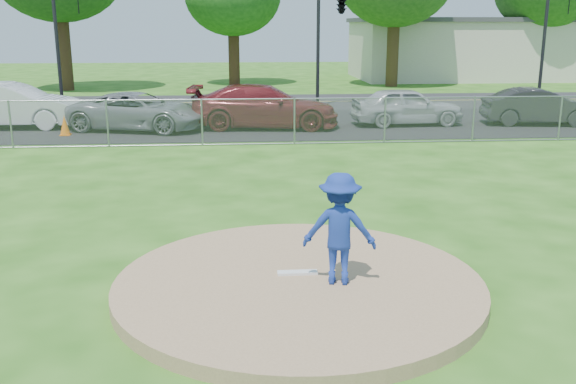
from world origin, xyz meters
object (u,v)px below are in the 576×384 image
parked_car_white (12,105)px  parked_car_darkred (264,106)px  traffic_signal_left (62,35)px  parked_car_gray (138,111)px  traffic_cone (65,125)px  traffic_signal_center (339,7)px  parked_car_pearl (407,106)px  traffic_signal_right (549,34)px  pitcher (339,229)px  commercial_building (467,48)px  parked_car_charcoal (539,106)px

parked_car_white → parked_car_darkred: parked_car_white is taller
traffic_signal_left → parked_car_gray: bearing=-57.4°
traffic_cone → parked_car_white: (-2.40, 1.90, 0.49)m
traffic_signal_center → parked_car_pearl: (1.78, -6.15, -3.87)m
traffic_signal_right → parked_car_gray: (-18.77, -6.63, -2.66)m
traffic_signal_right → parked_car_gray: size_ratio=1.12×
parked_car_gray → traffic_signal_left: bearing=47.9°
pitcher → parked_car_white: pitcher is taller
commercial_building → parked_car_charcoal: bearing=-102.7°
traffic_signal_center → parked_car_gray: bearing=-142.0°
parked_car_charcoal → parked_car_white: bearing=95.9°
parked_car_darkred → parked_car_charcoal: bearing=-85.0°
traffic_cone → parked_car_charcoal: bearing=3.6°
parked_car_white → traffic_signal_center: bearing=-65.3°
parked_car_white → commercial_building: bearing=-48.0°
traffic_signal_right → traffic_cone: size_ratio=7.88×
traffic_signal_left → parked_car_charcoal: 20.90m
traffic_signal_left → pitcher: size_ratio=3.45×
traffic_signal_center → parked_car_charcoal: bearing=-42.9°
traffic_signal_left → parked_car_charcoal: (19.70, -6.48, -2.65)m
commercial_building → traffic_cone: bearing=-134.2°
commercial_building → parked_car_white: 33.42m
traffic_signal_left → traffic_cone: traffic_signal_left is taller
parked_car_charcoal → parked_car_pearl: bearing=94.3°
commercial_building → parked_car_gray: commercial_building is taller
traffic_signal_center → parked_car_charcoal: 10.28m
traffic_signal_left → parked_car_darkred: 11.32m
traffic_cone → parked_car_gray: parked_car_gray is taller
traffic_signal_left → traffic_signal_center: (12.73, -0.00, 1.25)m
traffic_signal_left → parked_car_pearl: 15.97m
parked_car_gray → traffic_signal_right: bearing=-55.2°
traffic_signal_left → parked_car_darkred: bearing=-36.0°
traffic_signal_left → parked_car_pearl: size_ratio=1.30×
commercial_building → traffic_signal_right: bearing=-96.3°
traffic_signal_left → parked_car_charcoal: traffic_signal_left is taller
commercial_building → parked_car_darkred: bearing=-125.2°
traffic_signal_left → pitcher: 24.15m
traffic_signal_left → traffic_signal_right: bearing=0.0°
parked_car_charcoal → traffic_cone: bearing=101.7°
traffic_signal_left → parked_car_gray: size_ratio=1.12×
commercial_building → traffic_signal_center: 20.17m
traffic_signal_center → parked_car_pearl: size_ratio=1.30×
pitcher → parked_car_pearl: (5.18, 16.01, -0.27)m
traffic_signal_right → parked_car_white: (-23.60, -5.72, -2.50)m
traffic_cone → parked_car_pearl: (12.71, 1.48, 0.38)m
traffic_cone → parked_car_white: bearing=141.7°
traffic_signal_right → parked_car_gray: 20.08m
parked_car_white → parked_car_charcoal: size_ratio=1.20×
commercial_building → traffic_signal_center: (-12.03, -16.00, 2.45)m
traffic_signal_left → pitcher: (9.33, -22.15, -2.35)m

